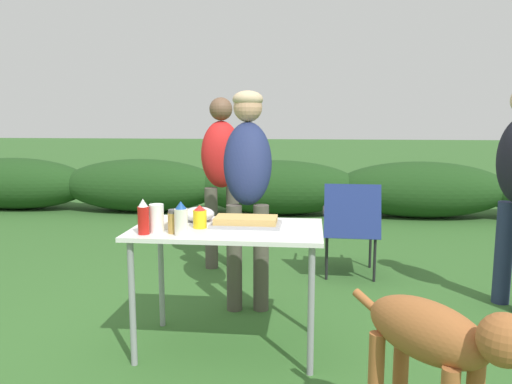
{
  "coord_description": "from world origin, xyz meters",
  "views": [
    {
      "loc": [
        0.48,
        -2.8,
        1.37
      ],
      "look_at": [
        0.12,
        0.41,
        0.89
      ],
      "focal_mm": 35.0,
      "sensor_mm": 36.0,
      "label": 1
    }
  ],
  "objects_px": {
    "folding_table": "(228,240)",
    "spice_jar": "(174,222)",
    "food_tray": "(246,222)",
    "ketchup_bottle": "(143,217)",
    "mayo_bottle": "(181,219)",
    "paper_cup_stack": "(157,218)",
    "mustard_bottle": "(200,217)",
    "camp_chair_green_behind_table": "(351,224)",
    "mixing_bowl": "(199,214)",
    "dog": "(435,347)",
    "plate_stack": "(166,222)",
    "standing_person_with_beanie": "(248,172)",
    "standing_person_in_red_jacket": "(222,167)"
  },
  "relations": [
    {
      "from": "mayo_bottle",
      "to": "camp_chair_green_behind_table",
      "type": "height_order",
      "value": "mayo_bottle"
    },
    {
      "from": "food_tray",
      "to": "mixing_bowl",
      "type": "relative_size",
      "value": 2.09
    },
    {
      "from": "folding_table",
      "to": "plate_stack",
      "type": "distance_m",
      "value": 0.38
    },
    {
      "from": "food_tray",
      "to": "standing_person_in_red_jacket",
      "type": "bearing_deg",
      "value": 105.18
    },
    {
      "from": "folding_table",
      "to": "dog",
      "type": "bearing_deg",
      "value": -45.85
    },
    {
      "from": "paper_cup_stack",
      "to": "plate_stack",
      "type": "bearing_deg",
      "value": 89.78
    },
    {
      "from": "folding_table",
      "to": "camp_chair_green_behind_table",
      "type": "xyz_separation_m",
      "value": [
        0.83,
        1.44,
        -0.2
      ]
    },
    {
      "from": "plate_stack",
      "to": "camp_chair_green_behind_table",
      "type": "xyz_separation_m",
      "value": [
        1.2,
        1.43,
        -0.29
      ]
    },
    {
      "from": "food_tray",
      "to": "mustard_bottle",
      "type": "bearing_deg",
      "value": -163.2
    },
    {
      "from": "folding_table",
      "to": "spice_jar",
      "type": "bearing_deg",
      "value": -147.46
    },
    {
      "from": "folding_table",
      "to": "paper_cup_stack",
      "type": "height_order",
      "value": "paper_cup_stack"
    },
    {
      "from": "mayo_bottle",
      "to": "standing_person_in_red_jacket",
      "type": "bearing_deg",
      "value": 93.36
    },
    {
      "from": "food_tray",
      "to": "camp_chair_green_behind_table",
      "type": "bearing_deg",
      "value": 62.52
    },
    {
      "from": "paper_cup_stack",
      "to": "mustard_bottle",
      "type": "bearing_deg",
      "value": 31.88
    },
    {
      "from": "mustard_bottle",
      "to": "spice_jar",
      "type": "bearing_deg",
      "value": -129.03
    },
    {
      "from": "mixing_bowl",
      "to": "standing_person_in_red_jacket",
      "type": "distance_m",
      "value": 1.48
    },
    {
      "from": "plate_stack",
      "to": "paper_cup_stack",
      "type": "xyz_separation_m",
      "value": [
        -0.0,
        -0.17,
        0.06
      ]
    },
    {
      "from": "paper_cup_stack",
      "to": "standing_person_with_beanie",
      "type": "xyz_separation_m",
      "value": [
        0.4,
        0.89,
        0.17
      ]
    },
    {
      "from": "food_tray",
      "to": "plate_stack",
      "type": "bearing_deg",
      "value": -175.29
    },
    {
      "from": "folding_table",
      "to": "ketchup_bottle",
      "type": "bearing_deg",
      "value": -153.23
    },
    {
      "from": "mustard_bottle",
      "to": "ketchup_bottle",
      "type": "distance_m",
      "value": 0.33
    },
    {
      "from": "standing_person_in_red_jacket",
      "to": "standing_person_with_beanie",
      "type": "bearing_deg",
      "value": -90.59
    },
    {
      "from": "mixing_bowl",
      "to": "standing_person_with_beanie",
      "type": "height_order",
      "value": "standing_person_with_beanie"
    },
    {
      "from": "paper_cup_stack",
      "to": "standing_person_in_red_jacket",
      "type": "xyz_separation_m",
      "value": [
        0.05,
        1.79,
        0.11
      ]
    },
    {
      "from": "mixing_bowl",
      "to": "camp_chair_green_behind_table",
      "type": "relative_size",
      "value": 0.24
    },
    {
      "from": "camp_chair_green_behind_table",
      "to": "spice_jar",
      "type": "bearing_deg",
      "value": -122.8
    },
    {
      "from": "food_tray",
      "to": "plate_stack",
      "type": "distance_m",
      "value": 0.47
    },
    {
      "from": "paper_cup_stack",
      "to": "standing_person_in_red_jacket",
      "type": "distance_m",
      "value": 1.79
    },
    {
      "from": "mayo_bottle",
      "to": "paper_cup_stack",
      "type": "bearing_deg",
      "value": 159.95
    },
    {
      "from": "mustard_bottle",
      "to": "camp_chair_green_behind_table",
      "type": "bearing_deg",
      "value": 56.25
    },
    {
      "from": "ketchup_bottle",
      "to": "standing_person_in_red_jacket",
      "type": "bearing_deg",
      "value": 86.79
    },
    {
      "from": "folding_table",
      "to": "mixing_bowl",
      "type": "xyz_separation_m",
      "value": [
        -0.21,
        0.16,
        0.12
      ]
    },
    {
      "from": "folding_table",
      "to": "mixing_bowl",
      "type": "height_order",
      "value": "mixing_bowl"
    },
    {
      "from": "spice_jar",
      "to": "dog",
      "type": "distance_m",
      "value": 1.49
    },
    {
      "from": "food_tray",
      "to": "standing_person_in_red_jacket",
      "type": "relative_size",
      "value": 0.26
    },
    {
      "from": "dog",
      "to": "plate_stack",
      "type": "bearing_deg",
      "value": -76.38
    },
    {
      "from": "plate_stack",
      "to": "paper_cup_stack",
      "type": "bearing_deg",
      "value": -90.22
    },
    {
      "from": "dog",
      "to": "camp_chair_green_behind_table",
      "type": "bearing_deg",
      "value": -126.62
    },
    {
      "from": "paper_cup_stack",
      "to": "mustard_bottle",
      "type": "distance_m",
      "value": 0.25
    },
    {
      "from": "folding_table",
      "to": "paper_cup_stack",
      "type": "distance_m",
      "value": 0.43
    },
    {
      "from": "food_tray",
      "to": "ketchup_bottle",
      "type": "height_order",
      "value": "ketchup_bottle"
    },
    {
      "from": "ketchup_bottle",
      "to": "standing_person_in_red_jacket",
      "type": "xyz_separation_m",
      "value": [
        0.1,
        1.84,
        0.1
      ]
    },
    {
      "from": "mixing_bowl",
      "to": "ketchup_bottle",
      "type": "distance_m",
      "value": 0.44
    },
    {
      "from": "mixing_bowl",
      "to": "dog",
      "type": "height_order",
      "value": "mixing_bowl"
    },
    {
      "from": "standing_person_with_beanie",
      "to": "camp_chair_green_behind_table",
      "type": "distance_m",
      "value": 1.19
    },
    {
      "from": "food_tray",
      "to": "folding_table",
      "type": "bearing_deg",
      "value": -155.19
    },
    {
      "from": "folding_table",
      "to": "plate_stack",
      "type": "xyz_separation_m",
      "value": [
        -0.37,
        0.01,
        0.1
      ]
    },
    {
      "from": "mixing_bowl",
      "to": "paper_cup_stack",
      "type": "bearing_deg",
      "value": -116.7
    },
    {
      "from": "folding_table",
      "to": "mustard_bottle",
      "type": "relative_size",
      "value": 8.18
    },
    {
      "from": "folding_table",
      "to": "mayo_bottle",
      "type": "relative_size",
      "value": 5.88
    }
  ]
}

